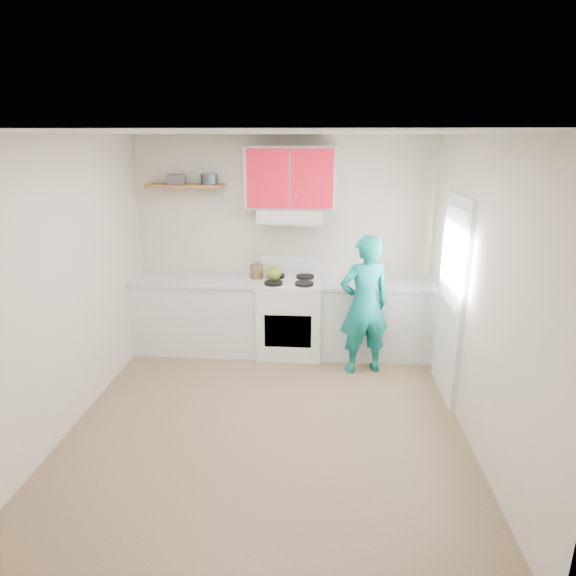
# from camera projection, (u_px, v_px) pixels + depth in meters

# --- Properties ---
(floor) EXTENTS (3.80, 3.80, 0.00)m
(floor) POSITION_uv_depth(u_px,v_px,m) (268.00, 421.00, 4.59)
(floor) COLOR brown
(floor) RESTS_ON ground
(ceiling) EXTENTS (3.60, 3.80, 0.04)m
(ceiling) POSITION_uv_depth(u_px,v_px,m) (264.00, 133.00, 3.82)
(ceiling) COLOR white
(ceiling) RESTS_ON floor
(back_wall) EXTENTS (3.60, 0.04, 2.60)m
(back_wall) POSITION_uv_depth(u_px,v_px,m) (283.00, 244.00, 6.02)
(back_wall) COLOR beige
(back_wall) RESTS_ON floor
(front_wall) EXTENTS (3.60, 0.04, 2.60)m
(front_wall) POSITION_uv_depth(u_px,v_px,m) (224.00, 405.00, 2.39)
(front_wall) COLOR beige
(front_wall) RESTS_ON floor
(left_wall) EXTENTS (0.04, 3.80, 2.60)m
(left_wall) POSITION_uv_depth(u_px,v_px,m) (66.00, 286.00, 4.32)
(left_wall) COLOR beige
(left_wall) RESTS_ON floor
(right_wall) EXTENTS (0.04, 3.80, 2.60)m
(right_wall) POSITION_uv_depth(u_px,v_px,m) (479.00, 294.00, 4.09)
(right_wall) COLOR beige
(right_wall) RESTS_ON floor
(door) EXTENTS (0.05, 0.85, 2.05)m
(door) POSITION_uv_depth(u_px,v_px,m) (451.00, 299.00, 4.84)
(door) COLOR white
(door) RESTS_ON floor
(door_glass) EXTENTS (0.01, 0.55, 0.95)m
(door_glass) POSITION_uv_depth(u_px,v_px,m) (453.00, 257.00, 4.71)
(door_glass) COLOR white
(door_glass) RESTS_ON door
(counter_left) EXTENTS (1.52, 0.60, 0.90)m
(counter_left) POSITION_uv_depth(u_px,v_px,m) (199.00, 315.00, 6.05)
(counter_left) COLOR silver
(counter_left) RESTS_ON floor
(counter_right) EXTENTS (1.32, 0.60, 0.90)m
(counter_right) POSITION_uv_depth(u_px,v_px,m) (375.00, 319.00, 5.91)
(counter_right) COLOR silver
(counter_right) RESTS_ON floor
(stove) EXTENTS (0.76, 0.65, 0.92)m
(stove) POSITION_uv_depth(u_px,v_px,m) (290.00, 317.00, 5.95)
(stove) COLOR white
(stove) RESTS_ON floor
(range_hood) EXTENTS (0.76, 0.44, 0.15)m
(range_hood) POSITION_uv_depth(u_px,v_px,m) (290.00, 215.00, 5.68)
(range_hood) COLOR silver
(range_hood) RESTS_ON back_wall
(upper_cabinets) EXTENTS (1.02, 0.33, 0.70)m
(upper_cabinets) POSITION_uv_depth(u_px,v_px,m) (291.00, 178.00, 5.61)
(upper_cabinets) COLOR red
(upper_cabinets) RESTS_ON back_wall
(shelf) EXTENTS (0.90, 0.30, 0.04)m
(shelf) POSITION_uv_depth(u_px,v_px,m) (185.00, 186.00, 5.73)
(shelf) COLOR brown
(shelf) RESTS_ON back_wall
(books) EXTENTS (0.24, 0.19, 0.11)m
(books) POSITION_uv_depth(u_px,v_px,m) (176.00, 179.00, 5.70)
(books) COLOR #473E44
(books) RESTS_ON shelf
(tin) EXTENTS (0.24, 0.24, 0.12)m
(tin) POSITION_uv_depth(u_px,v_px,m) (209.00, 179.00, 5.67)
(tin) COLOR #333D4C
(tin) RESTS_ON shelf
(kettle) EXTENTS (0.24, 0.24, 0.16)m
(kettle) POSITION_uv_depth(u_px,v_px,m) (274.00, 273.00, 5.85)
(kettle) COLOR olive
(kettle) RESTS_ON stove
(crock) EXTENTS (0.17, 0.17, 0.19)m
(crock) POSITION_uv_depth(u_px,v_px,m) (257.00, 272.00, 5.91)
(crock) COLOR brown
(crock) RESTS_ON counter_left
(cutting_board) EXTENTS (0.35, 0.29, 0.02)m
(cutting_board) POSITION_uv_depth(u_px,v_px,m) (358.00, 283.00, 5.77)
(cutting_board) COLOR olive
(cutting_board) RESTS_ON counter_right
(silicone_mat) EXTENTS (0.34, 0.28, 0.01)m
(silicone_mat) POSITION_uv_depth(u_px,v_px,m) (418.00, 285.00, 5.73)
(silicone_mat) COLOR red
(silicone_mat) RESTS_ON counter_right
(person) EXTENTS (0.66, 0.53, 1.58)m
(person) POSITION_uv_depth(u_px,v_px,m) (364.00, 305.00, 5.36)
(person) COLOR #0D7874
(person) RESTS_ON floor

